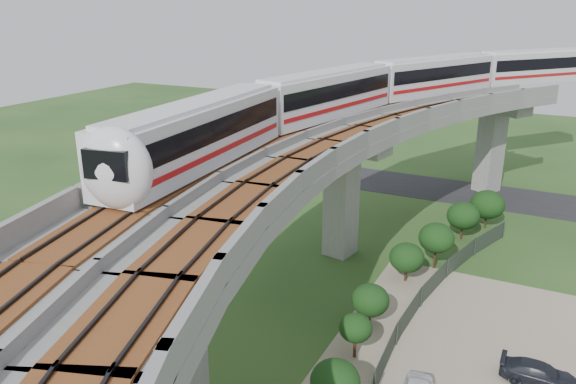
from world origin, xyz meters
name	(u,v)px	position (x,y,z in m)	size (l,w,h in m)	color
ground	(268,312)	(0.00, 0.00, 0.00)	(160.00, 160.00, 0.00)	#23471C
asphalt_road	(397,183)	(0.00, 30.00, 0.01)	(60.00, 8.00, 0.03)	#232326
viaduct	(326,187)	(3.84, 0.00, 9.05)	(19.58, 73.98, 11.40)	#99968E
metro_train	(402,87)	(3.08, 17.86, 12.31)	(21.89, 58.44, 3.64)	silver
fence	(418,340)	(9.75, 0.00, 0.75)	(3.87, 38.73, 1.50)	#2D382D
tree_0	(487,205)	(10.54, 21.03, 2.17)	(2.95, 2.95, 3.42)	#382314
tree_1	(463,216)	(9.09, 17.51, 2.10)	(2.69, 2.69, 3.25)	#382314
tree_2	(436,238)	(8.25, 10.98, 2.49)	(2.61, 2.61, 3.60)	#382314
tree_3	(407,258)	(6.86, 8.03, 1.85)	(2.46, 2.46, 2.90)	#382314
tree_4	(370,300)	(6.38, 1.40, 1.74)	(2.32, 2.32, 2.72)	#382314
tree_5	(356,328)	(6.70, -2.17, 1.90)	(1.87, 1.87, 2.70)	#382314
tree_6	(335,382)	(7.57, -7.44, 2.29)	(2.37, 2.37, 3.31)	#382314
car_dark	(540,374)	(16.14, -0.09, 0.61)	(1.60, 3.93, 1.14)	black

